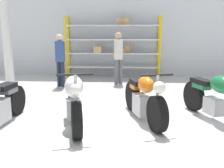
{
  "coord_description": "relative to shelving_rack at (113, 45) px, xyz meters",
  "views": [
    {
      "loc": [
        0.32,
        -4.49,
        1.64
      ],
      "look_at": [
        0.0,
        0.4,
        0.7
      ],
      "focal_mm": 40.0,
      "sensor_mm": 36.0,
      "label": 1
    }
  ],
  "objects": [
    {
      "name": "motorcycle_orange",
      "position": [
        0.92,
        -5.26,
        -0.86
      ],
      "size": [
        0.84,
        1.96,
        1.01
      ],
      "rotation": [
        0.0,
        0.0,
        -1.27
      ],
      "color": "black",
      "rests_on": "ground_plane"
    },
    {
      "name": "motorcycle_white",
      "position": [
        -0.4,
        -5.62,
        -0.82
      ],
      "size": [
        0.8,
        1.98,
        1.06
      ],
      "rotation": [
        0.0,
        0.0,
        -1.3
      ],
      "color": "black",
      "rests_on": "ground_plane"
    },
    {
      "name": "person_browsing",
      "position": [
        -1.6,
        -2.09,
        -0.28
      ],
      "size": [
        0.44,
        0.44,
        1.71
      ],
      "rotation": [
        0.0,
        0.0,
        4.18
      ],
      "color": "#1E2338",
      "rests_on": "ground_plane"
    },
    {
      "name": "back_wall",
      "position": [
        0.29,
        0.37,
        0.51
      ],
      "size": [
        30.0,
        0.08,
        3.6
      ],
      "color": "silver",
      "rests_on": "ground_plane"
    },
    {
      "name": "person_near_rack",
      "position": [
        0.27,
        -1.46,
        -0.24
      ],
      "size": [
        0.45,
        0.45,
        1.78
      ],
      "rotation": [
        0.0,
        0.0,
        2.27
      ],
      "color": "#595960",
      "rests_on": "ground_plane"
    },
    {
      "name": "support_pillar",
      "position": [
        -3.38,
        -2.01,
        0.51
      ],
      "size": [
        0.28,
        0.28,
        3.6
      ],
      "color": "silver",
      "rests_on": "ground_plane"
    },
    {
      "name": "ground_plane",
      "position": [
        0.29,
        -5.58,
        -1.29
      ],
      "size": [
        30.0,
        30.0,
        0.0
      ],
      "primitive_type": "plane",
      "color": "silver"
    },
    {
      "name": "motorcycle_green",
      "position": [
        2.3,
        -5.27,
        -0.81
      ],
      "size": [
        0.89,
        2.13,
        1.04
      ],
      "rotation": [
        0.0,
        0.0,
        -1.26
      ],
      "color": "black",
      "rests_on": "ground_plane"
    },
    {
      "name": "shelving_rack",
      "position": [
        0.0,
        0.0,
        0.0
      ],
      "size": [
        3.77,
        0.63,
        2.42
      ],
      "color": "yellow",
      "rests_on": "ground_plane"
    }
  ]
}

